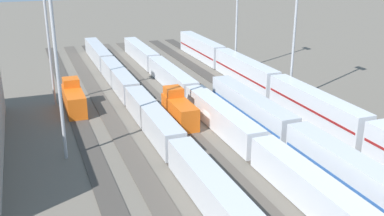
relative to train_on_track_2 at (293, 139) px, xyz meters
name	(u,v)px	position (x,y,z in m)	size (l,w,h in m)	color
ground_plane	(201,127)	(14.28, 7.50, -2.62)	(400.00, 400.00, 0.00)	#60594F
track_bed_0	(296,113)	(14.28, -10.00, -2.56)	(140.00, 2.80, 0.12)	#3D3833
track_bed_1	(271,117)	(14.28, -5.00, -2.56)	(140.00, 2.80, 0.12)	#3D3833
track_bed_2	(243,120)	(14.28, 0.00, -2.56)	(140.00, 2.80, 0.12)	#3D3833
track_bed_3	(215,124)	(14.28, 5.00, -2.56)	(140.00, 2.80, 0.12)	#4C443D
track_bed_4	(186,129)	(14.28, 10.00, -2.56)	(140.00, 2.80, 0.12)	#4C443D
track_bed_5	(154,133)	(14.28, 15.00, -2.56)	(140.00, 2.80, 0.12)	#3D3833
track_bed_6	(122,138)	(14.28, 20.00, -2.56)	(140.00, 2.80, 0.12)	#4C443D
track_bed_7	(87,143)	(14.28, 25.00, -2.56)	(140.00, 2.80, 0.12)	#3D3833
train_on_track_2	(293,139)	(0.00, 0.00, 0.00)	(47.20, 3.06, 5.00)	#B7BABF
train_on_track_5	(149,115)	(16.79, 15.00, -0.54)	(114.80, 3.00, 4.40)	#1E6B9E
train_on_track_3	(221,117)	(12.18, 5.00, -0.60)	(119.80, 3.00, 3.80)	silver
train_on_track_4	(179,110)	(17.25, 10.00, -0.46)	(10.00, 3.00, 5.00)	#D85914
train_on_track_7	(74,99)	(28.71, 25.00, -0.46)	(10.00, 3.00, 5.00)	#D85914
train_on_track_0	(315,108)	(9.33, -10.00, 0.00)	(119.80, 3.06, 5.00)	silver
light_mast_1	(51,9)	(10.25, 28.33, 16.92)	(2.80, 0.70, 31.28)	#9EA0A5
light_mast_3	(46,18)	(33.74, 27.83, 12.74)	(2.80, 0.70, 23.61)	#9EA0A5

